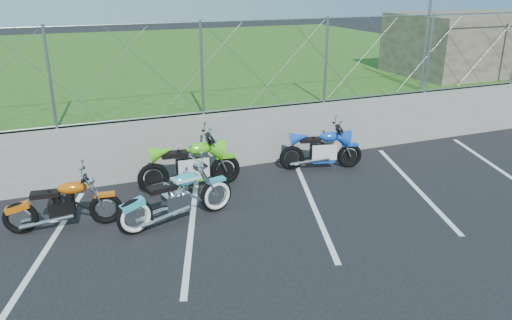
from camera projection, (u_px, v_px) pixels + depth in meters
name	position (u px, v px, depth m)	size (l,w,h in m)	color
ground	(208.00, 251.00, 7.93)	(90.00, 90.00, 0.00)	black
retaining_wall	(160.00, 148.00, 10.76)	(30.00, 0.22, 1.30)	slate
grass_field	(107.00, 73.00, 19.47)	(30.00, 20.00, 1.30)	#244F15
stone_building	(475.00, 43.00, 15.69)	(5.00, 3.00, 1.80)	brown
chain_link_fence	(155.00, 71.00, 10.20)	(28.00, 0.03, 2.00)	gray
sign_pole	(427.00, 32.00, 12.92)	(0.08, 0.08, 3.00)	gray
parking_lines	(255.00, 213.00, 9.22)	(18.29, 4.31, 0.01)	silver
cruiser_turquoise	(178.00, 199.00, 8.76)	(2.19, 0.72, 1.10)	black
naked_orange	(65.00, 206.00, 8.53)	(1.96, 0.66, 0.98)	black
sportbike_green	(191.00, 166.00, 10.19)	(2.14, 0.76, 1.11)	black
sportbike_blue	(322.00, 151.00, 11.28)	(1.86, 0.73, 0.99)	black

